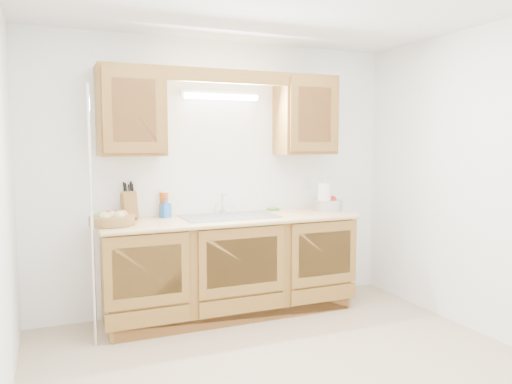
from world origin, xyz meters
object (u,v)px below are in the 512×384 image
knife_block (129,205)px  fruit_basket (112,219)px  apple_bowl (328,204)px  paper_towel (324,197)px

knife_block → fruit_basket: bearing=-128.7°
knife_block → apple_bowl: size_ratio=0.97×
fruit_basket → knife_block: 0.34m
fruit_basket → apple_bowl: bearing=2.0°
fruit_basket → knife_block: size_ratio=1.33×
paper_towel → apple_bowl: 0.09m
fruit_basket → paper_towel: (2.01, 0.05, 0.08)m
knife_block → paper_towel: size_ratio=1.05×
paper_towel → apple_bowl: bearing=19.6°
knife_block → paper_towel: knife_block is taller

